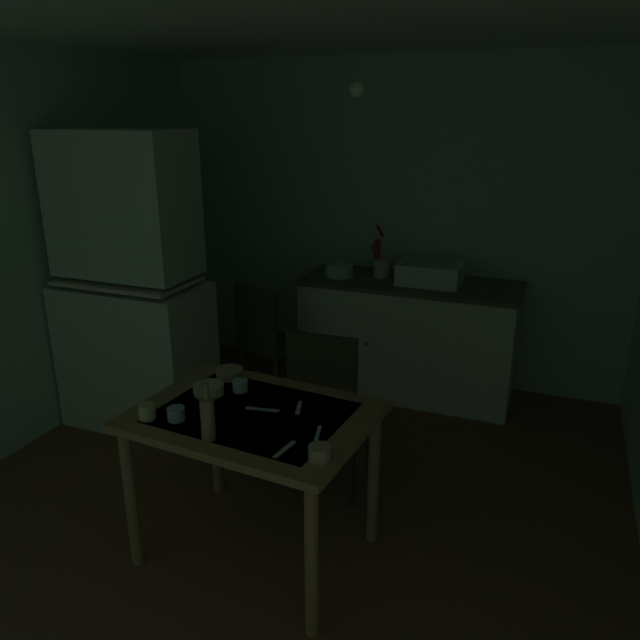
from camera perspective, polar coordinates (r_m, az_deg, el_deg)
The scene contains 25 objects.
ground_plane at distance 3.75m, azimuth -1.69°, elevation -14.26°, with size 4.59×4.59×0.00m, color brown.
wall_back at distance 4.89m, azimuth 6.44°, elevation 8.87°, with size 3.69×0.10×2.43m, color #ADCDB7.
wall_left at distance 4.32m, azimuth -25.14°, elevation 5.90°, with size 0.10×3.53×2.43m, color #ACCFBA.
ceiling_slab at distance 3.18m, azimuth -2.17°, elevation 26.61°, with size 3.69×3.53×0.10m, color silver.
hutch_cabinet at distance 4.21m, azimuth -16.96°, elevation 2.28°, with size 0.94×0.55×1.94m.
counter_cabinet at distance 4.68m, azimuth 8.13°, elevation -1.57°, with size 1.57×0.64×0.87m.
sink_basin at distance 4.50m, azimuth 10.13°, elevation 4.31°, with size 0.44×0.34×0.15m.
hand_pump at distance 4.62m, azimuth 5.22°, elevation 6.06°, with size 0.05×0.27×0.39m.
mixing_bowl_counter at distance 4.63m, azimuth 1.81°, elevation 4.62°, with size 0.21×0.21×0.09m, color #ADD1C1.
stoneware_crock at distance 4.63m, azimuth 5.71°, elevation 4.79°, with size 0.12×0.12×0.14m, color beige.
dining_table at distance 2.89m, azimuth -6.14°, elevation -10.28°, with size 1.11×0.87×0.75m.
chair_far_side at distance 3.40m, azimuth 0.77°, elevation -8.14°, with size 0.41×0.41×0.97m.
chair_by_counter at distance 4.43m, azimuth -4.81°, elevation -1.94°, with size 0.50×0.50×0.90m.
serving_bowl_wide at distance 3.19m, azimuth -8.34°, elevation -4.85°, with size 0.14×0.14×0.05m, color tan.
soup_bowl_small at distance 3.03m, azimuth -10.23°, elevation -6.28°, with size 0.15×0.15×0.05m, color beige.
teacup_mint at distance 2.82m, azimuth -13.12°, elevation -8.42°, with size 0.08×0.08×0.06m, color #9EB2C6.
teacup_cream at distance 2.46m, azimuth -0.06°, elevation -12.11°, with size 0.09×0.09×0.06m, color tan.
mug_dark at distance 3.04m, azimuth -7.36°, elevation -6.02°, with size 0.08×0.08×0.06m, color #ADD1C1.
mug_tall at distance 2.86m, azimuth -15.66°, elevation -8.14°, with size 0.07×0.07×0.07m, color beige.
glass_bottle at distance 2.60m, azimuth -10.32°, elevation -8.82°, with size 0.06×0.06×0.25m.
table_knife at distance 2.62m, azimuth -0.28°, elevation -10.74°, with size 0.20×0.02×0.01m, color silver.
teaspoon_near_bowl at distance 2.54m, azimuth -3.28°, elevation -11.81°, with size 0.14×0.02×0.01m, color beige.
teaspoon_by_cup at distance 2.86m, azimuth -1.97°, elevation -8.09°, with size 0.13×0.02×0.01m, color beige.
serving_spoon at distance 2.85m, azimuth -5.35°, elevation -8.20°, with size 0.16×0.02×0.01m, color beige.
pendant_bulb at distance 3.32m, azimuth 3.47°, elevation 20.44°, with size 0.08×0.08×0.08m, color #F9EFCC.
Camera 1 is at (1.26, -2.89, 2.05)m, focal length 34.73 mm.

